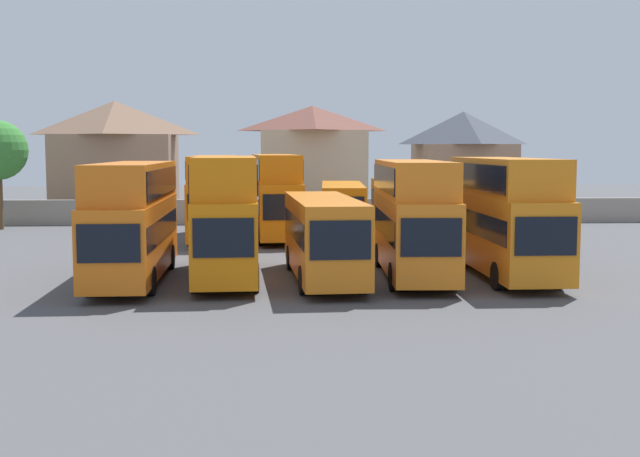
{
  "coord_description": "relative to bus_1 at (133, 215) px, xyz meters",
  "views": [
    {
      "loc": [
        -2.19,
        -33.69,
        5.45
      ],
      "look_at": [
        0.0,
        3.0,
        1.86
      ],
      "focal_mm": 46.07,
      "sensor_mm": 36.0,
      "label": 1
    }
  ],
  "objects": [
    {
      "name": "ground",
      "position": [
        7.84,
        17.81,
        -2.74
      ],
      "size": [
        140.0,
        140.0,
        0.0
      ],
      "primitive_type": "plane",
      "color": "#4C4C4F"
    },
    {
      "name": "depot_boundary_wall",
      "position": [
        7.84,
        25.47,
        -1.84
      ],
      "size": [
        56.0,
        0.5,
        1.8
      ],
      "primitive_type": "cube",
      "color": "gray",
      "rests_on": "ground"
    },
    {
      "name": "bus_1",
      "position": [
        0.0,
        0.0,
        0.0
      ],
      "size": [
        2.66,
        10.99,
        4.87
      ],
      "rotation": [
        0.0,
        0.0,
        -1.56
      ],
      "color": "orange",
      "rests_on": "ground"
    },
    {
      "name": "bus_2",
      "position": [
        3.78,
        0.28,
        0.13
      ],
      "size": [
        2.81,
        10.22,
        5.12
      ],
      "rotation": [
        0.0,
        0.0,
        -1.54
      ],
      "color": "orange",
      "rests_on": "ground"
    },
    {
      "name": "bus_3",
      "position": [
        7.79,
        -0.39,
        -0.78
      ],
      "size": [
        2.98,
        10.49,
        3.43
      ],
      "rotation": [
        0.0,
        0.0,
        -1.52
      ],
      "color": "orange",
      "rests_on": "ground"
    },
    {
      "name": "bus_4",
      "position": [
        11.61,
        0.24,
        0.04
      ],
      "size": [
        2.98,
        10.41,
        4.94
      ],
      "rotation": [
        0.0,
        0.0,
        -1.62
      ],
      "color": "orange",
      "rests_on": "ground"
    },
    {
      "name": "bus_5",
      "position": [
        15.57,
        0.28,
        0.1
      ],
      "size": [
        2.71,
        10.45,
        5.05
      ],
      "rotation": [
        0.0,
        0.0,
        -1.57
      ],
      "color": "orange",
      "rests_on": "ground"
    },
    {
      "name": "bus_6",
      "position": [
        2.23,
        15.52,
        0.08
      ],
      "size": [
        2.73,
        11.4,
        5.01
      ],
      "rotation": [
        0.0,
        0.0,
        -1.55
      ],
      "color": "orange",
      "rests_on": "ground"
    },
    {
      "name": "bus_7",
      "position": [
        5.92,
        15.69,
        0.11
      ],
      "size": [
        3.1,
        10.82,
        5.08
      ],
      "rotation": [
        0.0,
        0.0,
        -1.51
      ],
      "color": "orange",
      "rests_on": "ground"
    },
    {
      "name": "bus_8",
      "position": [
        9.98,
        15.68,
        -0.85
      ],
      "size": [
        3.11,
        10.38,
        3.3
      ],
      "rotation": [
        0.0,
        0.0,
        -1.64
      ],
      "color": "orange",
      "rests_on": "ground"
    },
    {
      "name": "bus_9",
      "position": [
        13.8,
        15.34,
        -0.76
      ],
      "size": [
        2.88,
        11.33,
        3.48
      ],
      "rotation": [
        0.0,
        0.0,
        -1.53
      ],
      "color": "orange",
      "rests_on": "ground"
    },
    {
      "name": "house_terrace_left",
      "position": [
        -6.71,
        32.6,
        1.96
      ],
      "size": [
        9.64,
        7.21,
        9.22
      ],
      "color": "#9E7A60",
      "rests_on": "ground"
    },
    {
      "name": "house_terrace_centre",
      "position": [
        9.0,
        32.53,
        1.77
      ],
      "size": [
        8.62,
        8.12,
        8.87
      ],
      "color": "#C6B293",
      "rests_on": "ground"
    },
    {
      "name": "house_terrace_right",
      "position": [
        21.18,
        31.89,
        1.55
      ],
      "size": [
        7.51,
        8.22,
        8.42
      ],
      "color": "#9E7A60",
      "rests_on": "ground"
    }
  ]
}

